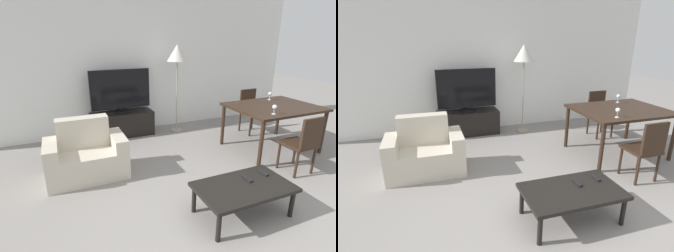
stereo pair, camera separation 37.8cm
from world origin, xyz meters
The scene contains 13 objects.
wall_back centered at (0.00, 3.68, 1.35)m, with size 7.13×0.06×2.70m.
armchair centered at (-1.31, 2.02, 0.29)m, with size 1.06×0.62×0.81m.
tv_stand centered at (-0.46, 3.39, 0.24)m, with size 1.20×0.44×0.48m.
tv centered at (-0.46, 3.39, 0.89)m, with size 1.14×0.32×0.82m.
coffee_table centered at (0.15, 0.47, 0.32)m, with size 1.05×0.60×0.36m.
dining_table centered at (1.74, 1.74, 0.70)m, with size 1.43×1.09×0.77m.
dining_chair_near centered at (1.49, 0.89, 0.49)m, with size 0.40×0.40×0.86m.
dining_chair_far centered at (1.99, 2.60, 0.49)m, with size 0.40×0.40×0.86m.
floor_lamp centered at (0.63, 3.20, 1.52)m, with size 0.39×0.39×1.74m.
remote_primary centered at (0.26, 0.55, 0.37)m, with size 0.04×0.15×0.02m.
remote_secondary centered at (0.52, 0.59, 0.37)m, with size 0.04×0.15×0.02m.
wine_glass_left centered at (1.37, 1.37, 0.88)m, with size 0.07×0.07×0.15m.
wine_glass_center centered at (1.99, 2.11, 0.88)m, with size 0.07×0.07×0.15m.
Camera 2 is at (-1.21, -1.59, 1.89)m, focal length 28.00 mm.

